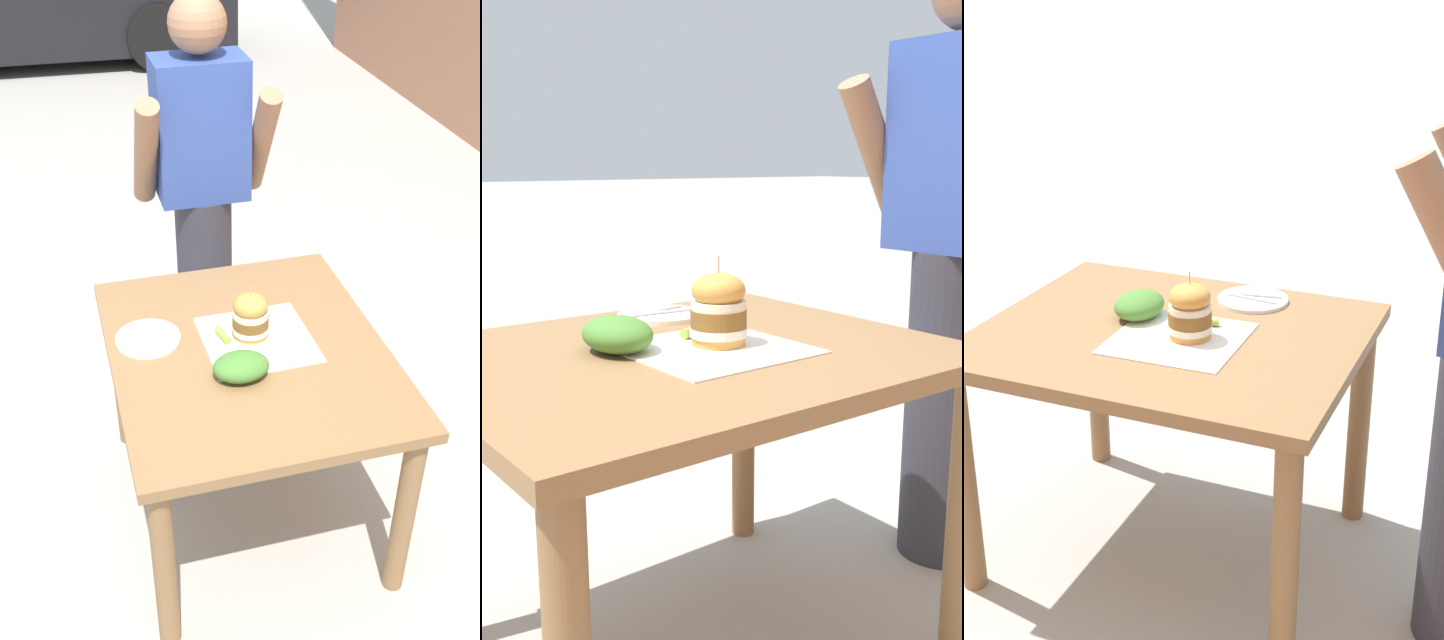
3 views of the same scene
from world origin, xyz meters
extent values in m
plane|color=#ADAAA3|center=(0.00, 0.00, 0.00)|extent=(80.00, 80.00, 0.00)
cube|color=olive|center=(0.00, 0.00, 0.73)|extent=(0.90, 1.08, 0.04)
cylinder|color=olive|center=(-0.39, -0.48, 0.35)|extent=(0.07, 0.07, 0.71)
cylinder|color=olive|center=(0.39, -0.48, 0.35)|extent=(0.07, 0.07, 0.71)
cylinder|color=olive|center=(-0.39, 0.48, 0.35)|extent=(0.07, 0.07, 0.71)
cylinder|color=olive|center=(0.39, 0.48, 0.35)|extent=(0.07, 0.07, 0.71)
cube|color=white|center=(0.04, 0.04, 0.75)|extent=(0.37, 0.37, 0.00)
cylinder|color=gold|center=(0.03, 0.07, 0.76)|extent=(0.12, 0.12, 0.02)
cylinder|color=silver|center=(0.03, 0.07, 0.78)|extent=(0.13, 0.13, 0.02)
cylinder|color=brown|center=(0.03, 0.07, 0.81)|extent=(0.12, 0.12, 0.04)
cylinder|color=silver|center=(0.03, 0.07, 0.84)|extent=(0.12, 0.12, 0.02)
ellipsoid|color=gold|center=(0.03, 0.07, 0.87)|extent=(0.12, 0.12, 0.08)
cylinder|color=#D1B77F|center=(0.03, 0.07, 0.92)|extent=(0.00, 0.00, 0.05)
cylinder|color=#8EA83D|center=(-0.07, 0.08, 0.76)|extent=(0.04, 0.08, 0.02)
cylinder|color=white|center=(-0.31, 0.14, 0.75)|extent=(0.22, 0.22, 0.01)
cylinder|color=silver|center=(-0.33, 0.14, 0.76)|extent=(0.04, 0.17, 0.01)
cylinder|color=silver|center=(-0.30, 0.14, 0.76)|extent=(0.03, 0.17, 0.01)
ellipsoid|color=#477F33|center=(-0.06, -0.13, 0.79)|extent=(0.18, 0.14, 0.08)
camera|label=1|loc=(-0.54, -1.90, 2.23)|focal=42.00mm
camera|label=2|loc=(1.29, -0.88, 1.14)|focal=42.00mm
camera|label=3|loc=(2.13, 0.98, 1.75)|focal=50.00mm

